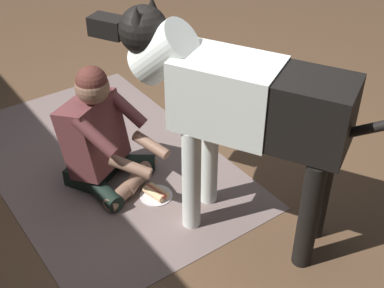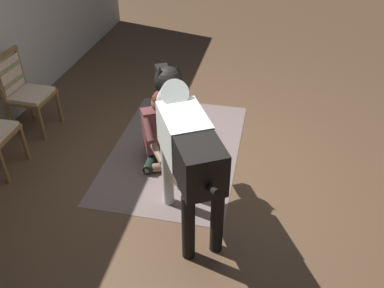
{
  "view_description": "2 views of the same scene",
  "coord_description": "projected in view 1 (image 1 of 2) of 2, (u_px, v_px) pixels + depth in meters",
  "views": [
    {
      "loc": [
        -2.44,
        1.54,
        2.24
      ],
      "look_at": [
        -0.49,
        0.15,
        0.54
      ],
      "focal_mm": 48.89,
      "sensor_mm": 36.0,
      "label": 1
    },
    {
      "loc": [
        -3.37,
        -0.62,
        2.79
      ],
      "look_at": [
        -0.39,
        -0.0,
        0.61
      ],
      "focal_mm": 37.75,
      "sensor_mm": 36.0,
      "label": 2
    }
  ],
  "objects": [
    {
      "name": "ground_plane",
      "position": [
        168.0,
        166.0,
        3.65
      ],
      "size": [
        15.52,
        15.52,
        0.0
      ],
      "primitive_type": "plane",
      "color": "brown"
    },
    {
      "name": "person_sitting_on_floor",
      "position": [
        100.0,
        138.0,
        3.32
      ],
      "size": [
        0.72,
        0.63,
        0.84
      ],
      "color": "black",
      "rests_on": "ground"
    },
    {
      "name": "area_rug",
      "position": [
        105.0,
        161.0,
        3.68
      ],
      "size": [
        2.23,
        1.44,
        0.01
      ],
      "primitive_type": "cube",
      "color": "#74625D",
      "rests_on": "ground"
    },
    {
      "name": "large_dog",
      "position": [
        238.0,
        103.0,
        2.71
      ],
      "size": [
        1.48,
        0.89,
        1.3
      ],
      "color": "silver",
      "rests_on": "ground"
    },
    {
      "name": "hot_dog_on_plate",
      "position": [
        156.0,
        193.0,
        3.37
      ],
      "size": [
        0.21,
        0.21,
        0.06
      ],
      "color": "silver",
      "rests_on": "ground"
    }
  ]
}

